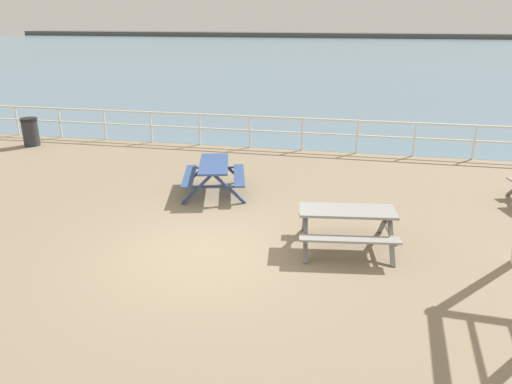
% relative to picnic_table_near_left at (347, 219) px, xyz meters
% --- Properties ---
extents(ground_plane, '(30.00, 24.00, 0.20)m').
position_rel_picnic_table_near_left_xyz_m(ground_plane, '(-2.56, -0.74, -0.68)').
color(ground_plane, gray).
extents(sea_band, '(142.00, 90.00, 0.01)m').
position_rel_picnic_table_near_left_xyz_m(sea_band, '(-2.56, 52.01, -0.58)').
color(sea_band, slate).
rests_on(sea_band, ground).
extents(distant_shoreline, '(142.00, 6.00, 1.80)m').
position_rel_picnic_table_near_left_xyz_m(distant_shoreline, '(-2.56, 95.01, -0.58)').
color(distant_shoreline, '#4C4C47').
rests_on(distant_shoreline, ground).
extents(seaward_railing, '(23.07, 0.07, 1.08)m').
position_rel_picnic_table_near_left_xyz_m(seaward_railing, '(-2.56, 7.01, 0.16)').
color(seaward_railing, white).
rests_on(seaward_railing, ground).
extents(picnic_table_near_left, '(1.98, 1.75, 0.80)m').
position_rel_picnic_table_near_left_xyz_m(picnic_table_near_left, '(0.00, 0.00, 0.00)').
color(picnic_table_near_left, gray).
rests_on(picnic_table_near_left, ground).
extents(picnic_table_far_left, '(1.90, 2.12, 0.80)m').
position_rel_picnic_table_near_left_xyz_m(picnic_table_far_left, '(-3.34, 2.44, 0.00)').
color(picnic_table_far_left, '#334C84').
rests_on(picnic_table_far_left, ground).
extents(litter_bin, '(0.55, 0.55, 0.95)m').
position_rel_picnic_table_near_left_xyz_m(litter_bin, '(-10.82, 5.70, -0.10)').
color(litter_bin, '#2D2D33').
rests_on(litter_bin, ground).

